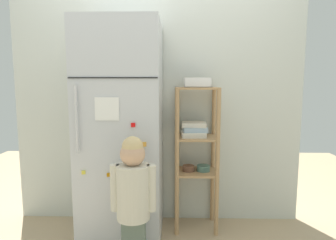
{
  "coord_description": "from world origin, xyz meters",
  "views": [
    {
      "loc": [
        0.16,
        -2.3,
        1.28
      ],
      "look_at": [
        0.11,
        0.02,
        0.98
      ],
      "focal_mm": 31.13,
      "sensor_mm": 36.0,
      "label": 1
    }
  ],
  "objects_px": {
    "fruit_bin": "(198,83)",
    "child_standing": "(133,191)",
    "pantry_shelf_unit": "(196,144)",
    "refrigerator": "(122,133)"
  },
  "relations": [
    {
      "from": "pantry_shelf_unit",
      "to": "fruit_bin",
      "type": "relative_size",
      "value": 5.48
    },
    {
      "from": "child_standing",
      "to": "pantry_shelf_unit",
      "type": "bearing_deg",
      "value": 54.37
    },
    {
      "from": "pantry_shelf_unit",
      "to": "fruit_bin",
      "type": "height_order",
      "value": "fruit_bin"
    },
    {
      "from": "child_standing",
      "to": "fruit_bin",
      "type": "relative_size",
      "value": 4.14
    },
    {
      "from": "fruit_bin",
      "to": "child_standing",
      "type": "bearing_deg",
      "value": -125.61
    },
    {
      "from": "refrigerator",
      "to": "fruit_bin",
      "type": "relative_size",
      "value": 7.75
    },
    {
      "from": "refrigerator",
      "to": "child_standing",
      "type": "height_order",
      "value": "refrigerator"
    },
    {
      "from": "child_standing",
      "to": "fruit_bin",
      "type": "distance_m",
      "value": 1.07
    },
    {
      "from": "child_standing",
      "to": "fruit_bin",
      "type": "xyz_separation_m",
      "value": [
        0.47,
        0.65,
        0.71
      ]
    },
    {
      "from": "refrigerator",
      "to": "child_standing",
      "type": "distance_m",
      "value": 0.6
    }
  ]
}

